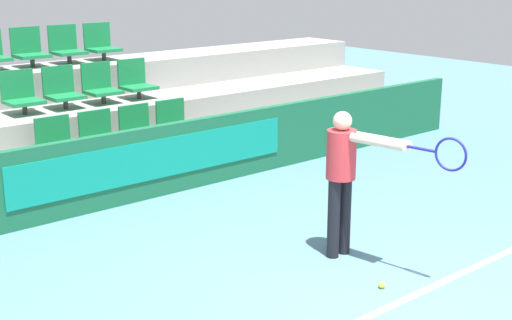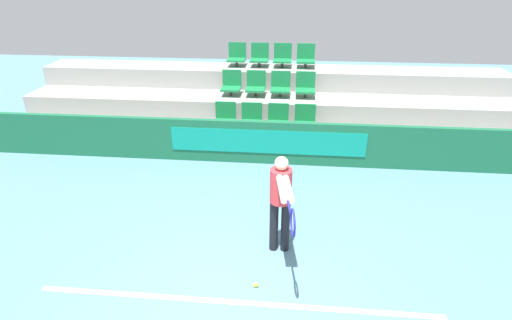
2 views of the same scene
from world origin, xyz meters
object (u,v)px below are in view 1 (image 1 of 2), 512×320
Objects in this scene: stadium_chair_2 at (139,129)px; tennis_ball at (382,285)px; stadium_chair_5 at (62,90)px; tennis_player at (347,169)px; stadium_chair_1 at (100,136)px; stadium_chair_6 at (100,86)px; stadium_chair_7 at (136,81)px; stadium_chair_3 at (175,123)px; stadium_chair_9 at (29,50)px; stadium_chair_10 at (66,47)px; stadium_chair_11 at (101,44)px; stadium_chair_4 at (21,95)px; stadium_chair_0 at (57,143)px.

tennis_ball is (-0.08, -4.55, -0.72)m from stadium_chair_2.
stadium_chair_5 reaches higher than tennis_player.
stadium_chair_1 is at bearing 180.00° from stadium_chair_2.
stadium_chair_5 is 0.62m from stadium_chair_6.
stadium_chair_5 is at bearing 180.00° from stadium_chair_7.
stadium_chair_3 is 1.70m from stadium_chair_5.
tennis_player is at bearing -94.76° from stadium_chair_7.
stadium_chair_9 is 1.00× the size of stadium_chair_10.
stadium_chair_9 is at bearing 139.07° from stadium_chair_7.
stadium_chair_2 is (0.62, 0.00, 0.00)m from stadium_chair_1.
stadium_chair_6 reaches higher than tennis_ball.
stadium_chair_7 is 1.17m from stadium_chair_11.
stadium_chair_6 is at bearing 0.00° from stadium_chair_4.
tennis_ball is at bearing -95.91° from stadium_chair_11.
tennis_ball is at bearing -90.96° from stadium_chair_2.
tennis_player is at bearing -73.46° from stadium_chair_4.
stadium_chair_5 is 5.77m from tennis_ball.
stadium_chair_1 is (0.62, 0.00, 0.00)m from stadium_chair_0.
stadium_chair_3 is at bearing -90.00° from stadium_chair_11.
stadium_chair_9 is (-1.23, 1.07, 0.49)m from stadium_chair_7.
stadium_chair_0 is 1.00× the size of stadium_chair_5.
stadium_chair_4 reaches higher than tennis_ball.
tennis_ball is at bearing -78.39° from stadium_chair_4.
stadium_chair_0 is at bearing 180.00° from stadium_chair_1.
stadium_chair_1 is 1.33m from stadium_chair_4.
stadium_chair_4 is 1.00× the size of stadium_chair_6.
stadium_chair_9 reaches higher than stadium_chair_7.
stadium_chair_5 is 1.00× the size of stadium_chair_10.
stadium_chair_3 is at bearing 0.00° from stadium_chair_0.
stadium_chair_2 is at bearing -73.92° from stadium_chair_9.
stadium_chair_4 is 9.15× the size of tennis_ball.
stadium_chair_10 is at bearing 89.34° from tennis_ball.
stadium_chair_2 is 3.80m from tennis_player.
stadium_chair_9 is (0.62, 2.13, 0.98)m from stadium_chair_0.
stadium_chair_2 is at bearing -106.08° from stadium_chair_11.
stadium_chair_7 reaches higher than stadium_chair_3.
stadium_chair_6 is 1.17m from stadium_chair_10.
stadium_chair_2 is 0.38× the size of tennis_player.
stadium_chair_6 is (1.23, 0.00, 0.00)m from stadium_chair_4.
stadium_chair_1 is at bearing -119.97° from stadium_chair_6.
stadium_chair_6 is at bearing 180.00° from stadium_chair_7.
stadium_chair_0 is 1.17m from stadium_chair_4.
stadium_chair_1 and stadium_chair_2 have the same top height.
tennis_player is at bearing -96.09° from stadium_chair_3.
stadium_chair_4 and stadium_chair_7 have the same top height.
stadium_chair_6 is at bearing 89.22° from tennis_ball.
stadium_chair_2 is 1.00× the size of stadium_chair_9.
stadium_chair_11 is at bearing 40.93° from stadium_chair_5.
stadium_chair_6 is at bearing -90.00° from stadium_chair_10.
stadium_chair_6 is at bearing 0.00° from stadium_chair_5.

